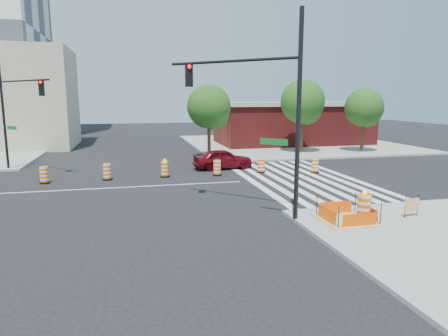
{
  "coord_description": "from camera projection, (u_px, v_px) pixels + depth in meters",
  "views": [
    {
      "loc": [
        0.55,
        -22.96,
        5.04
      ],
      "look_at": [
        5.34,
        -2.84,
        1.4
      ],
      "focal_mm": 32.0,
      "sensor_mm": 36.0,
      "label": 1
    }
  ],
  "objects": [
    {
      "name": "ground",
      "position": [
        121.0,
        188.0,
        22.75
      ],
      "size": [
        120.0,
        120.0,
        0.0
      ],
      "primitive_type": "plane",
      "color": "black",
      "rests_on": "ground"
    },
    {
      "name": "sidewalk_ne",
      "position": [
        292.0,
        143.0,
        44.09
      ],
      "size": [
        22.0,
        22.0,
        0.15
      ],
      "primitive_type": "cube",
      "color": "gray",
      "rests_on": "ground"
    },
    {
      "name": "crosswalk_east",
      "position": [
        300.0,
        179.0,
        25.25
      ],
      "size": [
        6.75,
        13.5,
        0.01
      ],
      "color": "silver",
      "rests_on": "ground"
    },
    {
      "name": "lane_centerline",
      "position": [
        121.0,
        187.0,
        22.74
      ],
      "size": [
        14.0,
        0.12,
        0.01
      ],
      "primitive_type": "cube",
      "color": "silver",
      "rests_on": "ground"
    },
    {
      "name": "excavation_pit",
      "position": [
        347.0,
        219.0,
        16.14
      ],
      "size": [
        2.2,
        2.2,
        0.9
      ],
      "color": "tan",
      "rests_on": "ground"
    },
    {
      "name": "brick_storefront",
      "position": [
        292.0,
        123.0,
        43.7
      ],
      "size": [
        16.5,
        8.5,
        4.6
      ],
      "color": "maroon",
      "rests_on": "ground"
    },
    {
      "name": "beige_midrise",
      "position": [
        0.0,
        98.0,
        40.22
      ],
      "size": [
        14.0,
        10.0,
        10.0
      ],
      "primitive_type": "cube",
      "color": "tan",
      "rests_on": "ground"
    },
    {
      "name": "red_coupe",
      "position": [
        223.0,
        159.0,
        28.68
      ],
      "size": [
        4.37,
        2.07,
        1.44
      ],
      "primitive_type": "imported",
      "rotation": [
        0.0,
        0.0,
        1.66
      ],
      "color": "#5C0711",
      "rests_on": "ground"
    },
    {
      "name": "signal_pole_se",
      "position": [
        259.0,
        97.0,
        16.42
      ],
      "size": [
        4.56,
        4.5,
        8.29
      ],
      "rotation": [
        0.0,
        0.0,
        2.36
      ],
      "color": "black",
      "rests_on": "ground"
    },
    {
      "name": "signal_pole_nw",
      "position": [
        15.0,
        103.0,
        26.46
      ],
      "size": [
        3.98,
        4.44,
        7.71
      ],
      "rotation": [
        0.0,
        0.0,
        -0.84
      ],
      "color": "black",
      "rests_on": "ground"
    },
    {
      "name": "pit_drum",
      "position": [
        364.0,
        209.0,
        15.9
      ],
      "size": [
        0.65,
        0.65,
        1.29
      ],
      "color": "black",
      "rests_on": "ground"
    },
    {
      "name": "barricade",
      "position": [
        412.0,
        205.0,
        16.56
      ],
      "size": [
        0.78,
        0.18,
        0.93
      ],
      "rotation": [
        0.0,
        0.0,
        0.18
      ],
      "color": "#F56405",
      "rests_on": "ground"
    },
    {
      "name": "tree_north_c",
      "position": [
        209.0,
        109.0,
        32.87
      ],
      "size": [
        3.61,
        3.61,
        6.13
      ],
      "color": "#382314",
      "rests_on": "ground"
    },
    {
      "name": "tree_north_d",
      "position": [
        303.0,
        104.0,
        35.73
      ],
      "size": [
        3.94,
        3.94,
        6.69
      ],
      "color": "#382314",
      "rests_on": "ground"
    },
    {
      "name": "tree_north_e",
      "position": [
        364.0,
        110.0,
        36.3
      ],
      "size": [
        3.52,
        3.48,
        5.91
      ],
      "color": "#382314",
      "rests_on": "ground"
    },
    {
      "name": "median_drum_2",
      "position": [
        44.0,
        176.0,
        23.76
      ],
      "size": [
        0.6,
        0.6,
        1.02
      ],
      "color": "black",
      "rests_on": "ground"
    },
    {
      "name": "median_drum_3",
      "position": [
        107.0,
        172.0,
        24.76
      ],
      "size": [
        0.6,
        0.6,
        1.02
      ],
      "color": "black",
      "rests_on": "ground"
    },
    {
      "name": "median_drum_4",
      "position": [
        165.0,
        170.0,
        25.67
      ],
      "size": [
        0.6,
        0.6,
        1.18
      ],
      "color": "black",
      "rests_on": "ground"
    },
    {
      "name": "median_drum_5",
      "position": [
        217.0,
        168.0,
        26.19
      ],
      "size": [
        0.6,
        0.6,
        1.02
      ],
      "color": "black",
      "rests_on": "ground"
    },
    {
      "name": "median_drum_6",
      "position": [
        261.0,
        166.0,
        27.24
      ],
      "size": [
        0.6,
        0.6,
        1.02
      ],
      "color": "black",
      "rests_on": "ground"
    },
    {
      "name": "median_drum_7",
      "position": [
        315.0,
        166.0,
        27.15
      ],
      "size": [
        0.6,
        0.6,
        1.02
      ],
      "color": "black",
      "rests_on": "ground"
    }
  ]
}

